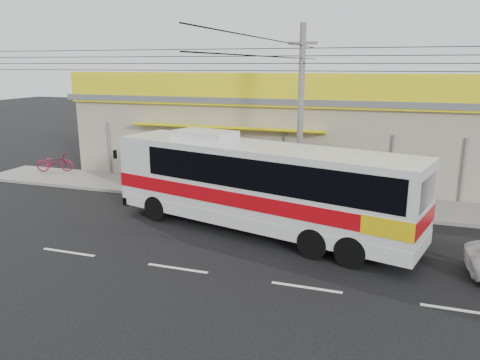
# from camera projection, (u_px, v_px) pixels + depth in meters

# --- Properties ---
(ground) EXTENTS (120.00, 120.00, 0.00)m
(ground) POSITION_uv_depth(u_px,v_px,m) (208.00, 240.00, 16.67)
(ground) COLOR black
(ground) RESTS_ON ground
(sidewalk) EXTENTS (30.00, 3.20, 0.15)m
(sidewalk) POSITION_uv_depth(u_px,v_px,m) (256.00, 195.00, 22.17)
(sidewalk) COLOR gray
(sidewalk) RESTS_ON ground
(lane_markings) EXTENTS (50.00, 0.12, 0.01)m
(lane_markings) POSITION_uv_depth(u_px,v_px,m) (177.00, 268.00, 14.37)
(lane_markings) COLOR silver
(lane_markings) RESTS_ON ground
(storefront_building) EXTENTS (22.60, 9.20, 5.70)m
(storefront_building) POSITION_uv_depth(u_px,v_px,m) (284.00, 132.00, 26.74)
(storefront_building) COLOR #A89A87
(storefront_building) RESTS_ON ground
(coach_bus) EXTENTS (12.00, 5.45, 3.62)m
(coach_bus) POSITION_uv_depth(u_px,v_px,m) (263.00, 182.00, 16.93)
(coach_bus) COLOR silver
(coach_bus) RESTS_ON ground
(motorbike_red) EXTENTS (2.13, 1.42, 1.06)m
(motorbike_red) POSITION_uv_depth(u_px,v_px,m) (55.00, 162.00, 26.52)
(motorbike_red) COLOR maroon
(motorbike_red) RESTS_ON sidewalk
(motorbike_dark) EXTENTS (1.82, 1.04, 1.06)m
(motorbike_dark) POSITION_uv_depth(u_px,v_px,m) (146.00, 176.00, 23.35)
(motorbike_dark) COLOR black
(motorbike_dark) RESTS_ON sidewalk
(utility_pole) EXTENTS (34.00, 14.00, 7.66)m
(utility_pole) POSITION_uv_depth(u_px,v_px,m) (302.00, 58.00, 18.28)
(utility_pole) COLOR #5F5F5C
(utility_pole) RESTS_ON ground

